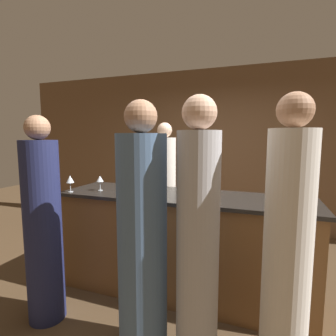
{
  "coord_description": "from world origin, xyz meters",
  "views": [
    {
      "loc": [
        0.74,
        -2.47,
        1.61
      ],
      "look_at": [
        -0.19,
        0.1,
        1.29
      ],
      "focal_mm": 28.0,
      "sensor_mm": 36.0,
      "label": 1
    }
  ],
  "objects_px": {
    "wine_bottle_0": "(155,189)",
    "guest_2": "(198,242)",
    "guest_1": "(43,227)",
    "guest_0": "(287,252)",
    "guest_3": "(142,240)",
    "bartender": "(165,194)",
    "ice_bucket": "(208,187)"
  },
  "relations": [
    {
      "from": "guest_3",
      "to": "ice_bucket",
      "type": "distance_m",
      "value": 0.95
    },
    {
      "from": "wine_bottle_0",
      "to": "guest_2",
      "type": "bearing_deg",
      "value": -44.13
    },
    {
      "from": "bartender",
      "to": "guest_3",
      "type": "xyz_separation_m",
      "value": [
        0.42,
        -1.58,
        0.02
      ]
    },
    {
      "from": "bartender",
      "to": "guest_1",
      "type": "xyz_separation_m",
      "value": [
        -0.54,
        -1.54,
        -0.01
      ]
    },
    {
      "from": "bartender",
      "to": "guest_3",
      "type": "height_order",
      "value": "guest_3"
    },
    {
      "from": "bartender",
      "to": "guest_2",
      "type": "height_order",
      "value": "guest_2"
    },
    {
      "from": "bartender",
      "to": "ice_bucket",
      "type": "xyz_separation_m",
      "value": [
        0.73,
        -0.73,
        0.28
      ]
    },
    {
      "from": "bartender",
      "to": "guest_0",
      "type": "bearing_deg",
      "value": 132.79
    },
    {
      "from": "bartender",
      "to": "wine_bottle_0",
      "type": "height_order",
      "value": "bartender"
    },
    {
      "from": "guest_1",
      "to": "wine_bottle_0",
      "type": "xyz_separation_m",
      "value": [
        0.85,
        0.49,
        0.3
      ]
    },
    {
      "from": "bartender",
      "to": "guest_1",
      "type": "height_order",
      "value": "bartender"
    },
    {
      "from": "guest_0",
      "to": "wine_bottle_0",
      "type": "bearing_deg",
      "value": 157.62
    },
    {
      "from": "bartender",
      "to": "guest_3",
      "type": "bearing_deg",
      "value": 104.87
    },
    {
      "from": "bartender",
      "to": "guest_1",
      "type": "bearing_deg",
      "value": 70.61
    },
    {
      "from": "wine_bottle_0",
      "to": "ice_bucket",
      "type": "height_order",
      "value": "wine_bottle_0"
    },
    {
      "from": "guest_0",
      "to": "ice_bucket",
      "type": "distance_m",
      "value": 1.04
    },
    {
      "from": "guest_0",
      "to": "wine_bottle_0",
      "type": "xyz_separation_m",
      "value": [
        -1.08,
        0.45,
        0.25
      ]
    },
    {
      "from": "guest_3",
      "to": "guest_2",
      "type": "bearing_deg",
      "value": 3.77
    },
    {
      "from": "guest_0",
      "to": "guest_3",
      "type": "distance_m",
      "value": 0.97
    },
    {
      "from": "guest_0",
      "to": "ice_bucket",
      "type": "relative_size",
      "value": 9.2
    },
    {
      "from": "bartender",
      "to": "wine_bottle_0",
      "type": "distance_m",
      "value": 1.13
    },
    {
      "from": "guest_2",
      "to": "ice_bucket",
      "type": "distance_m",
      "value": 0.86
    },
    {
      "from": "guest_0",
      "to": "guest_3",
      "type": "relative_size",
      "value": 1.01
    },
    {
      "from": "guest_2",
      "to": "guest_0",
      "type": "bearing_deg",
      "value": 6.07
    },
    {
      "from": "guest_0",
      "to": "bartender",
      "type": "bearing_deg",
      "value": 132.79
    },
    {
      "from": "guest_0",
      "to": "guest_1",
      "type": "relative_size",
      "value": 1.05
    },
    {
      "from": "guest_2",
      "to": "wine_bottle_0",
      "type": "relative_size",
      "value": 7.31
    },
    {
      "from": "guest_0",
      "to": "wine_bottle_0",
      "type": "height_order",
      "value": "guest_0"
    },
    {
      "from": "guest_1",
      "to": "ice_bucket",
      "type": "distance_m",
      "value": 1.54
    },
    {
      "from": "guest_0",
      "to": "guest_3",
      "type": "height_order",
      "value": "guest_0"
    },
    {
      "from": "guest_1",
      "to": "guest_3",
      "type": "xyz_separation_m",
      "value": [
        0.96,
        -0.04,
        0.03
      ]
    },
    {
      "from": "guest_1",
      "to": "wine_bottle_0",
      "type": "height_order",
      "value": "guest_1"
    }
  ]
}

